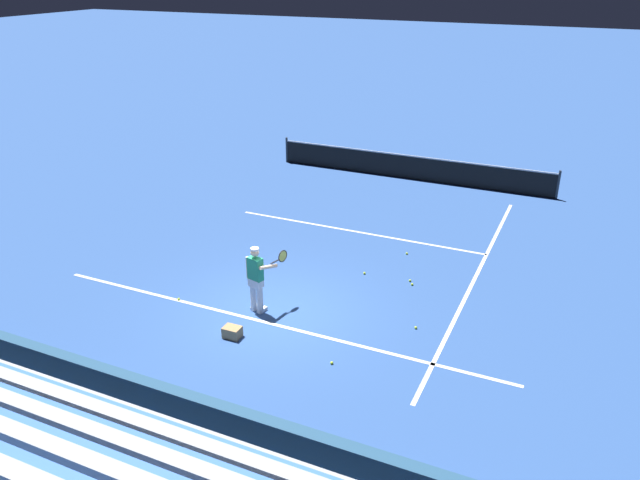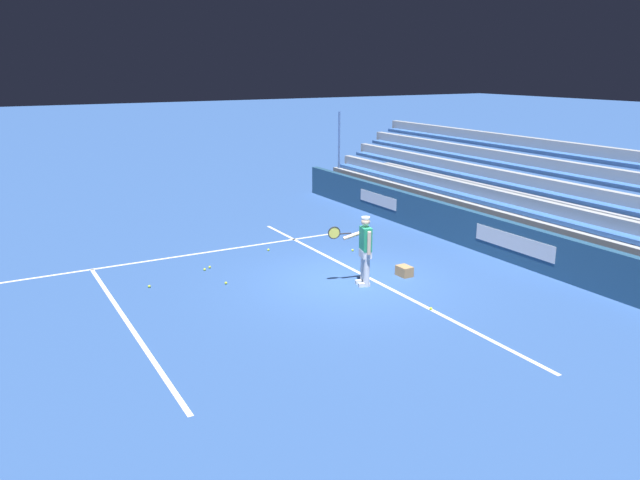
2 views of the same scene
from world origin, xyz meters
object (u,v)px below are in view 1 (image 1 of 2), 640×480
object	(u,v)px
ball_box_cardboard	(232,332)
tennis_net	(411,167)
tennis_player	(257,279)
tennis_ball_toward_net	(332,363)
tennis_ball_by_box	(410,281)
tennis_ball_midcourt	(364,273)
tennis_ball_far_left	(412,284)
tennis_ball_on_baseline	(179,299)
tennis_ball_stray_back	(416,328)
tennis_ball_near_player	(407,253)

from	to	relation	value
ball_box_cardboard	tennis_net	distance (m)	12.71
tennis_net	tennis_player	bearing A→B (deg)	-92.09
tennis_ball_toward_net	tennis_net	xyz separation A→B (m)	(-2.13, 12.72, 0.46)
tennis_ball_by_box	tennis_net	world-z (taller)	tennis_net
tennis_ball_toward_net	ball_box_cardboard	bearing A→B (deg)	179.45
tennis_player	tennis_ball_midcourt	size ratio (longest dim) A/B	25.98
ball_box_cardboard	tennis_ball_far_left	xyz separation A→B (m)	(3.04, 4.13, -0.10)
tennis_ball_on_baseline	tennis_ball_stray_back	distance (m)	6.02
tennis_player	tennis_ball_toward_net	xyz separation A→B (m)	(2.55, -1.30, -0.86)
tennis_ball_midcourt	tennis_ball_toward_net	size ratio (longest dim) A/B	1.00
tennis_ball_near_player	tennis_ball_toward_net	size ratio (longest dim) A/B	1.00
tennis_ball_near_player	tennis_ball_midcourt	size ratio (longest dim) A/B	1.00
ball_box_cardboard	tennis_ball_far_left	distance (m)	5.13
tennis_player	tennis_ball_by_box	distance (m)	4.33
tennis_player	tennis_ball_stray_back	xyz separation A→B (m)	(3.79, 0.81, -0.86)
tennis_ball_toward_net	tennis_ball_near_player	bearing A→B (deg)	91.61
tennis_ball_midcourt	tennis_ball_toward_net	world-z (taller)	same
tennis_ball_stray_back	tennis_ball_toward_net	distance (m)	2.45
tennis_ball_stray_back	tennis_ball_far_left	bearing A→B (deg)	109.05
tennis_ball_near_player	tennis_net	distance (m)	7.08
ball_box_cardboard	tennis_ball_stray_back	xyz separation A→B (m)	(3.74, 2.09, -0.10)
tennis_player	ball_box_cardboard	world-z (taller)	tennis_player
tennis_ball_stray_back	tennis_net	distance (m)	11.14
tennis_player	tennis_net	bearing A→B (deg)	87.91
tennis_ball_midcourt	tennis_net	distance (m)	8.60
tennis_ball_by_box	tennis_ball_toward_net	world-z (taller)	same
tennis_ball_near_player	tennis_net	bearing A→B (deg)	106.17
tennis_ball_near_player	tennis_ball_by_box	bearing A→B (deg)	-69.93
tennis_ball_midcourt	tennis_ball_far_left	distance (m)	1.39
tennis_ball_stray_back	tennis_ball_far_left	size ratio (longest dim) A/B	1.00
tennis_ball_near_player	tennis_ball_far_left	xyz separation A→B (m)	(0.70, -1.79, 0.00)
tennis_ball_toward_net	tennis_ball_midcourt	bearing A→B (deg)	101.42
ball_box_cardboard	tennis_ball_near_player	bearing A→B (deg)	68.45
tennis_ball_on_baseline	tennis_ball_toward_net	bearing A→B (deg)	-11.12
tennis_ball_on_baseline	tennis_ball_midcourt	size ratio (longest dim) A/B	1.00
tennis_player	tennis_ball_stray_back	size ratio (longest dim) A/B	25.98
tennis_ball_by_box	tennis_ball_toward_net	distance (m)	4.35
tennis_ball_by_box	tennis_player	bearing A→B (deg)	-134.37
tennis_ball_midcourt	tennis_ball_toward_net	bearing A→B (deg)	-78.58
tennis_player	tennis_ball_on_baseline	world-z (taller)	tennis_player
tennis_ball_near_player	tennis_ball_far_left	size ratio (longest dim) A/B	1.00
ball_box_cardboard	tennis_ball_toward_net	distance (m)	2.50
tennis_ball_far_left	tennis_ball_toward_net	world-z (taller)	same
ball_box_cardboard	tennis_ball_toward_net	size ratio (longest dim) A/B	6.06
tennis_ball_toward_net	tennis_net	size ratio (longest dim) A/B	0.01
tennis_ball_on_baseline	tennis_ball_by_box	bearing A→B (deg)	33.94
tennis_ball_near_player	tennis_ball_stray_back	world-z (taller)	same
tennis_ball_near_player	tennis_ball_by_box	world-z (taller)	same
ball_box_cardboard	tennis_ball_by_box	size ratio (longest dim) A/B	6.06
tennis_ball_near_player	tennis_ball_midcourt	bearing A→B (deg)	-111.96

